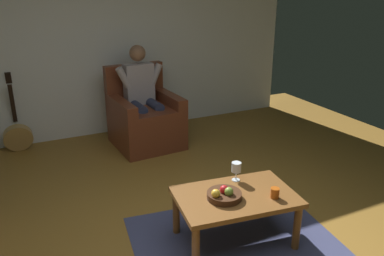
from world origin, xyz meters
name	(u,v)px	position (x,y,z in m)	size (l,w,h in m)	color
wall_back	(95,33)	(0.00, -3.12, 1.39)	(5.79, 0.06, 2.78)	silver
rug	(234,239)	(-0.38, -0.14, 0.00)	(1.65, 1.21, 0.01)	#393E60
armchair	(145,119)	(-0.41, -2.43, 0.34)	(0.84, 0.89, 1.02)	brown
person_seated	(142,92)	(-0.41, -2.47, 0.70)	(0.64, 0.56, 1.28)	#9F969A
coffee_table	(235,201)	(-0.38, -0.14, 0.37)	(1.01, 0.72, 0.43)	brown
guitar	(18,134)	(1.12, -2.92, 0.22)	(0.35, 0.29, 0.99)	#AE8749
wine_glass_near	(236,168)	(-0.51, -0.35, 0.54)	(0.08, 0.08, 0.17)	silver
fruit_bowl	(224,195)	(-0.26, -0.13, 0.46)	(0.27, 0.27, 0.11)	#402413
candle_jar	(275,193)	(-0.63, 0.03, 0.47)	(0.07, 0.07, 0.08)	#AE4C12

